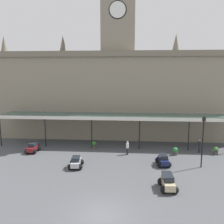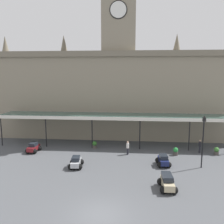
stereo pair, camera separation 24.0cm
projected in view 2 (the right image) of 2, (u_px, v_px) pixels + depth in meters
name	position (u px, v px, depth m)	size (l,w,h in m)	color
ground_plane	(100.00, 215.00, 17.16)	(140.00, 140.00, 0.00)	#4A4C50
station_building	(119.00, 89.00, 37.28)	(37.59, 6.29, 22.74)	gray
entrance_canopy	(116.00, 116.00, 32.53)	(31.41, 3.26, 4.31)	#38564C
car_silver_sedan	(76.00, 163.00, 25.59)	(1.63, 2.11, 1.19)	#B2B5BA
car_navy_sedan	(163.00, 161.00, 26.11)	(1.62, 2.11, 1.19)	#19214C
car_beige_estate	(167.00, 183.00, 20.80)	(1.61, 2.29, 1.27)	tan
car_maroon_sedan	(33.00, 148.00, 30.51)	(1.60, 2.10, 1.19)	maroon
pedestrian_crossing_forecourt	(200.00, 146.00, 30.11)	(0.34, 0.38, 1.67)	black
pedestrian_near_entrance	(128.00, 147.00, 29.48)	(0.34, 0.38, 1.67)	black
victorian_lamppost	(203.00, 136.00, 25.01)	(0.30, 0.30, 5.55)	black
planter_by_canopy	(95.00, 145.00, 31.94)	(0.60, 0.60, 0.96)	#47423D
planter_forecourt_centre	(216.00, 151.00, 29.45)	(0.60, 0.60, 0.96)	#47423D
planter_near_kerb	(176.00, 151.00, 29.33)	(0.60, 0.60, 0.96)	#47423D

